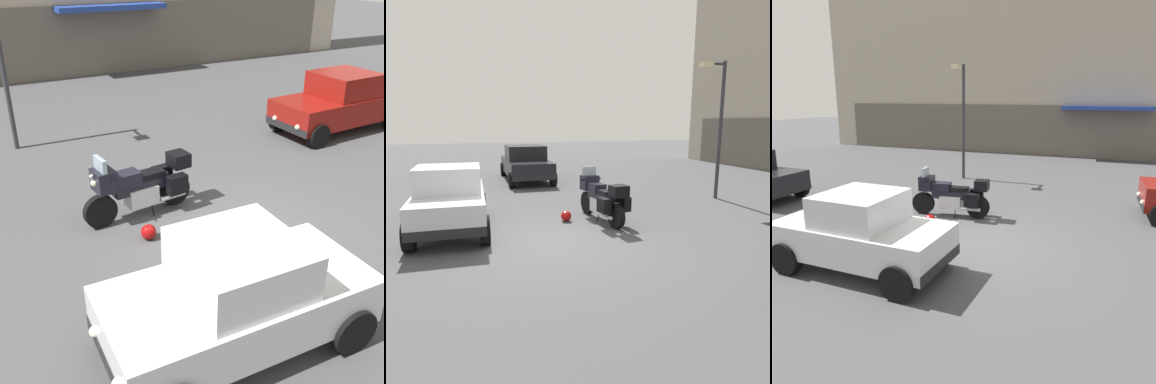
# 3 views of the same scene
# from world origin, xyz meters

# --- Properties ---
(ground_plane) EXTENTS (80.00, 80.00, 0.00)m
(ground_plane) POSITION_xyz_m (0.00, 0.00, 0.00)
(ground_plane) COLOR #424244
(motorcycle) EXTENTS (2.26, 0.85, 1.36)m
(motorcycle) POSITION_xyz_m (-1.21, 1.69, 0.62)
(motorcycle) COLOR black
(motorcycle) RESTS_ON ground
(helmet) EXTENTS (0.28, 0.28, 0.28)m
(helmet) POSITION_xyz_m (-1.46, 0.79, 0.14)
(helmet) COLOR #990C0C
(helmet) RESTS_ON ground
(car_sedan_far) EXTENTS (4.61, 1.98, 1.56)m
(car_sedan_far) POSITION_xyz_m (-8.64, 0.96, 0.78)
(car_sedan_far) COLOR black
(car_sedan_far) RESTS_ON ground
(car_compact_side) EXTENTS (3.52, 1.79, 1.56)m
(car_compact_side) POSITION_xyz_m (-1.48, -2.07, 0.77)
(car_compact_side) COLOR silver
(car_compact_side) RESTS_ON ground
(streetlamp_curbside) EXTENTS (0.28, 0.94, 4.50)m
(streetlamp_curbside) POSITION_xyz_m (-2.74, 6.35, 2.76)
(streetlamp_curbside) COLOR #2D2D33
(streetlamp_curbside) RESTS_ON ground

